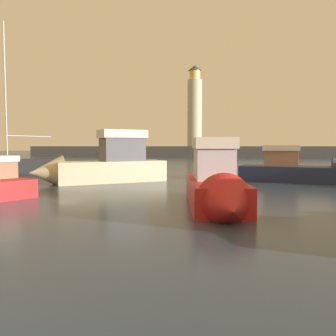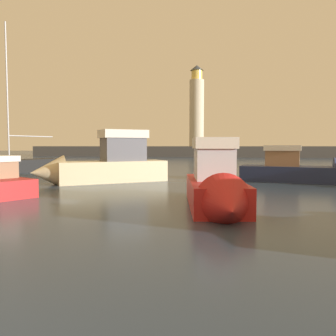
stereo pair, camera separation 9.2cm
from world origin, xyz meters
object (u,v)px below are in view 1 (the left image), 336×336
(motorboat_2, at_px, (307,171))
(sailboat_moored, at_px, (16,165))
(motorboat_5, at_px, (101,165))
(motorboat_3, at_px, (217,187))
(lighthouse, at_px, (195,108))

(motorboat_2, distance_m, sailboat_moored, 22.26)
(sailboat_moored, bearing_deg, motorboat_5, -31.90)
(motorboat_2, height_order, motorboat_3, motorboat_3)
(lighthouse, xyz_separation_m, motorboat_3, (6.91, -55.44, -8.75))
(sailboat_moored, bearing_deg, motorboat_2, -9.49)
(motorboat_2, bearing_deg, lighthouse, 104.59)
(motorboat_3, bearing_deg, sailboat_moored, 141.19)
(motorboat_5, bearing_deg, lighthouse, 89.67)
(lighthouse, height_order, motorboat_5, lighthouse)
(lighthouse, relative_size, motorboat_5, 2.10)
(motorboat_3, height_order, motorboat_5, motorboat_5)
(lighthouse, bearing_deg, motorboat_5, -90.33)
(lighthouse, distance_m, motorboat_3, 56.55)
(motorboat_2, distance_m, motorboat_3, 11.17)
(lighthouse, relative_size, sailboat_moored, 1.31)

